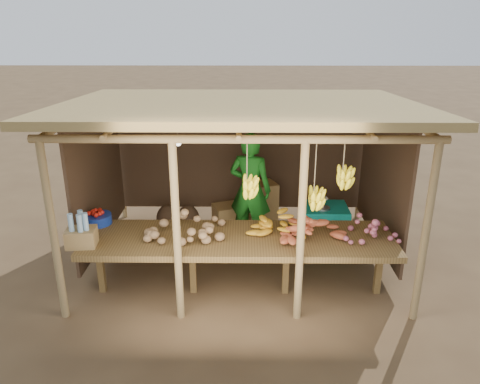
{
  "coord_description": "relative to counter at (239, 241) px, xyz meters",
  "views": [
    {
      "loc": [
        0.06,
        -6.26,
        3.39
      ],
      "look_at": [
        0.0,
        0.0,
        1.05
      ],
      "focal_mm": 35.0,
      "sensor_mm": 36.0,
      "label": 1
    }
  ],
  "objects": [
    {
      "name": "stall_structure",
      "position": [
        0.05,
        1.0,
        1.18
      ],
      "size": [
        4.7,
        3.5,
        2.43
      ],
      "color": "#93784C",
      "rests_on": "ground"
    },
    {
      "name": "counter",
      "position": [
        0.0,
        0.0,
        0.0
      ],
      "size": [
        3.9,
        1.05,
        0.8
      ],
      "color": "brown",
      "rests_on": "ground"
    },
    {
      "name": "burlap_sacks",
      "position": [
        -1.06,
        1.93,
        -0.51
      ],
      "size": [
        0.74,
        0.39,
        0.52
      ],
      "color": "#473221",
      "rests_on": "ground"
    },
    {
      "name": "bottle_box",
      "position": [
        -1.9,
        -0.25,
        0.23
      ],
      "size": [
        0.37,
        0.31,
        0.44
      ],
      "color": "olive",
      "rests_on": "counter"
    },
    {
      "name": "onion_heap",
      "position": [
        1.58,
        -0.03,
        0.24
      ],
      "size": [
        0.89,
        0.72,
        0.35
      ],
      "primitive_type": null,
      "rotation": [
        0.0,
        0.0,
        0.39
      ],
      "color": "#B7596D",
      "rests_on": "counter"
    },
    {
      "name": "ground",
      "position": [
        -0.0,
        0.95,
        -0.74
      ],
      "size": [
        60.0,
        60.0,
        0.0
      ],
      "primitive_type": "plane",
      "color": "brown",
      "rests_on": "ground"
    },
    {
      "name": "potato_heap",
      "position": [
        -0.66,
        0.02,
        0.25
      ],
      "size": [
        1.11,
        0.77,
        0.37
      ],
      "primitive_type": null,
      "rotation": [
        0.0,
        0.0,
        -0.15
      ],
      "color": "olive",
      "rests_on": "counter"
    },
    {
      "name": "tomato_basin",
      "position": [
        -1.9,
        0.39,
        0.14
      ],
      "size": [
        0.37,
        0.37,
        0.19
      ],
      "rotation": [
        0.0,
        0.0,
        0.07
      ],
      "color": "navy",
      "rests_on": "counter"
    },
    {
      "name": "vendor",
      "position": [
        0.15,
        1.45,
        0.16
      ],
      "size": [
        0.76,
        0.62,
        1.81
      ],
      "primitive_type": "imported",
      "rotation": [
        0.0,
        0.0,
        2.83
      ],
      "color": "#176919",
      "rests_on": "ground"
    },
    {
      "name": "banana_pile",
      "position": [
        0.49,
        0.13,
        0.24
      ],
      "size": [
        0.73,
        0.58,
        0.35
      ],
      "primitive_type": null,
      "rotation": [
        0.0,
        0.0,
        0.35
      ],
      "color": "gold",
      "rests_on": "counter"
    },
    {
      "name": "tarp_crate",
      "position": [
        1.32,
        1.41,
        -0.4
      ],
      "size": [
        0.71,
        0.61,
        0.84
      ],
      "color": "brown",
      "rests_on": "ground"
    },
    {
      "name": "sweet_potato_heap",
      "position": [
        0.84,
        -0.06,
        0.24
      ],
      "size": [
        0.99,
        0.65,
        0.36
      ],
      "primitive_type": null,
      "rotation": [
        0.0,
        0.0,
        0.1
      ],
      "color": "#B5512E",
      "rests_on": "counter"
    },
    {
      "name": "carton_stack",
      "position": [
        0.16,
        2.01,
        -0.39
      ],
      "size": [
        1.15,
        0.56,
        0.79
      ],
      "color": "olive",
      "rests_on": "ground"
    }
  ]
}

